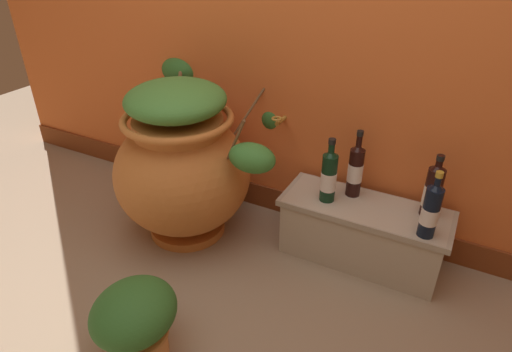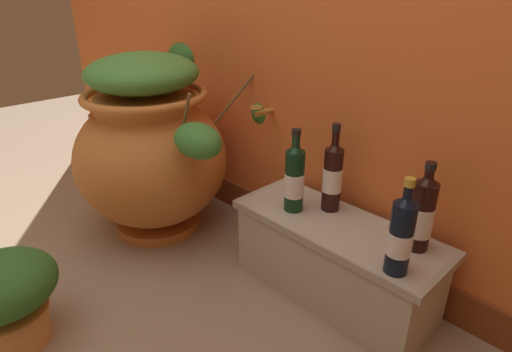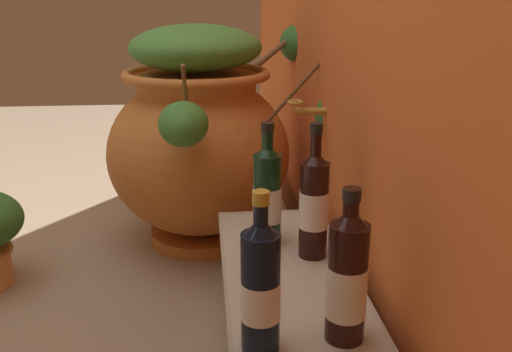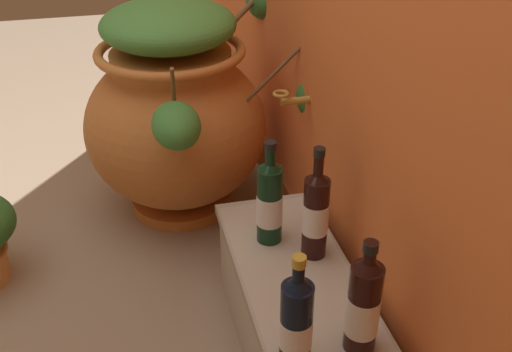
{
  "view_description": "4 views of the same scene",
  "coord_description": "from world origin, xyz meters",
  "px_view_note": "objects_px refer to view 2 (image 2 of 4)",
  "views": [
    {
      "loc": [
        0.74,
        -0.87,
        1.49
      ],
      "look_at": [
        -0.14,
        0.8,
        0.39
      ],
      "focal_mm": 30.33,
      "sensor_mm": 36.0,
      "label": 1
    },
    {
      "loc": [
        1.15,
        -0.23,
        1.13
      ],
      "look_at": [
        0.01,
        0.86,
        0.4
      ],
      "focal_mm": 29.46,
      "sensor_mm": 36.0,
      "label": 2
    },
    {
      "loc": [
        1.59,
        0.72,
        0.96
      ],
      "look_at": [
        -0.03,
        0.87,
        0.42
      ],
      "focal_mm": 38.94,
      "sensor_mm": 36.0,
      "label": 3
    },
    {
      "loc": [
        1.6,
        0.5,
        1.4
      ],
      "look_at": [
        -0.12,
        0.91,
        0.34
      ],
      "focal_mm": 41.61,
      "sensor_mm": 36.0,
      "label": 4
    }
  ],
  "objects_px": {
    "wine_bottle_left": "(422,212)",
    "wine_bottle_back": "(333,175)",
    "wine_bottle_right": "(295,177)",
    "terracotta_urn": "(153,147)",
    "potted_shrub": "(5,295)",
    "wine_bottle_middle": "(401,234)"
  },
  "relations": [
    {
      "from": "terracotta_urn",
      "to": "potted_shrub",
      "type": "height_order",
      "value": "terracotta_urn"
    },
    {
      "from": "wine_bottle_left",
      "to": "wine_bottle_back",
      "type": "bearing_deg",
      "value": 178.98
    },
    {
      "from": "wine_bottle_back",
      "to": "wine_bottle_left",
      "type": "bearing_deg",
      "value": -1.02
    },
    {
      "from": "terracotta_urn",
      "to": "wine_bottle_right",
      "type": "bearing_deg",
      "value": 13.7
    },
    {
      "from": "wine_bottle_left",
      "to": "wine_bottle_back",
      "type": "relative_size",
      "value": 0.89
    },
    {
      "from": "terracotta_urn",
      "to": "wine_bottle_back",
      "type": "distance_m",
      "value": 0.87
    },
    {
      "from": "wine_bottle_middle",
      "to": "potted_shrub",
      "type": "height_order",
      "value": "wine_bottle_middle"
    },
    {
      "from": "wine_bottle_right",
      "to": "potted_shrub",
      "type": "distance_m",
      "value": 1.07
    },
    {
      "from": "wine_bottle_right",
      "to": "wine_bottle_back",
      "type": "bearing_deg",
      "value": 47.48
    },
    {
      "from": "terracotta_urn",
      "to": "wine_bottle_middle",
      "type": "height_order",
      "value": "terracotta_urn"
    },
    {
      "from": "terracotta_urn",
      "to": "wine_bottle_middle",
      "type": "relative_size",
      "value": 3.04
    },
    {
      "from": "wine_bottle_back",
      "to": "potted_shrub",
      "type": "bearing_deg",
      "value": -115.71
    },
    {
      "from": "wine_bottle_right",
      "to": "terracotta_urn",
      "type": "bearing_deg",
      "value": -166.3
    },
    {
      "from": "wine_bottle_middle",
      "to": "wine_bottle_back",
      "type": "relative_size",
      "value": 0.91
    },
    {
      "from": "wine_bottle_right",
      "to": "wine_bottle_back",
      "type": "relative_size",
      "value": 0.95
    },
    {
      "from": "wine_bottle_right",
      "to": "potted_shrub",
      "type": "height_order",
      "value": "wine_bottle_right"
    },
    {
      "from": "potted_shrub",
      "to": "wine_bottle_left",
      "type": "bearing_deg",
      "value": 50.3
    },
    {
      "from": "terracotta_urn",
      "to": "wine_bottle_right",
      "type": "height_order",
      "value": "terracotta_urn"
    },
    {
      "from": "wine_bottle_right",
      "to": "wine_bottle_back",
      "type": "xyz_separation_m",
      "value": [
        0.1,
        0.11,
        0.01
      ]
    },
    {
      "from": "wine_bottle_left",
      "to": "wine_bottle_back",
      "type": "xyz_separation_m",
      "value": [
        -0.36,
        0.01,
        0.01
      ]
    },
    {
      "from": "terracotta_urn",
      "to": "wine_bottle_left",
      "type": "relative_size",
      "value": 3.09
    },
    {
      "from": "wine_bottle_right",
      "to": "wine_bottle_left",
      "type": "bearing_deg",
      "value": 12.29
    }
  ]
}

